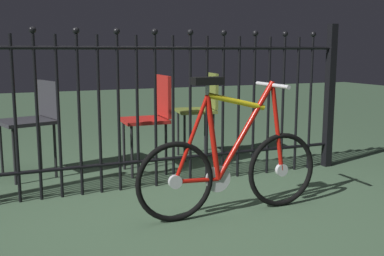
{
  "coord_description": "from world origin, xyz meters",
  "views": [
    {
      "loc": [
        -1.12,
        -2.8,
        1.1
      ],
      "look_at": [
        0.15,
        0.21,
        0.55
      ],
      "focal_mm": 43.54,
      "sensor_mm": 36.0,
      "label": 1
    }
  ],
  "objects_px": {
    "bicycle": "(231,165)",
    "chair_red": "(152,113)",
    "chair_charcoal": "(35,116)",
    "chair_olive": "(202,105)"
  },
  "relations": [
    {
      "from": "bicycle",
      "to": "chair_red",
      "type": "xyz_separation_m",
      "value": [
        -0.13,
        1.27,
        0.2
      ]
    },
    {
      "from": "bicycle",
      "to": "chair_red",
      "type": "distance_m",
      "value": 1.29
    },
    {
      "from": "bicycle",
      "to": "chair_red",
      "type": "relative_size",
      "value": 1.52
    },
    {
      "from": "bicycle",
      "to": "chair_olive",
      "type": "xyz_separation_m",
      "value": [
        0.51,
        1.6,
        0.21
      ]
    },
    {
      "from": "chair_charcoal",
      "to": "bicycle",
      "type": "bearing_deg",
      "value": -53.68
    },
    {
      "from": "chair_charcoal",
      "to": "chair_red",
      "type": "bearing_deg",
      "value": -14.68
    },
    {
      "from": "chair_red",
      "to": "chair_charcoal",
      "type": "bearing_deg",
      "value": 165.32
    },
    {
      "from": "chair_charcoal",
      "to": "chair_red",
      "type": "distance_m",
      "value": 1.02
    },
    {
      "from": "bicycle",
      "to": "chair_charcoal",
      "type": "distance_m",
      "value": 1.9
    },
    {
      "from": "bicycle",
      "to": "chair_red",
      "type": "bearing_deg",
      "value": 96.05
    }
  ]
}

